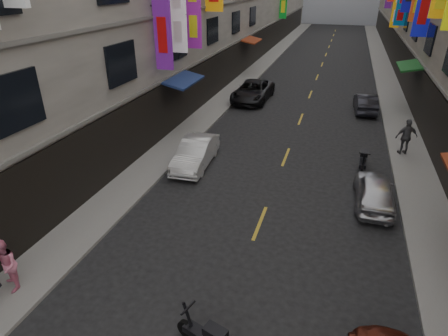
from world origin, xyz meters
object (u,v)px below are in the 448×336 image
Objects in this scene: car_right_far at (365,103)px; pedestrian_lfar at (5,266)px; scooter_far_right at (363,161)px; car_left_mid at (196,153)px; pedestrian_rfar at (406,137)px; car_left_far at (253,91)px; car_right_mid at (375,191)px.

car_right_far is 22.59m from pedestrian_lfar.
pedestrian_lfar is at bearing 52.35° from scooter_far_right.
scooter_far_right is at bearing 84.60° from car_right_far.
car_left_mid is 10.50m from pedestrian_rfar.
car_right_far is 2.01× the size of pedestrian_rfar.
car_left_far is at bearing 120.15° from pedestrian_lfar.
pedestrian_lfar reaches higher than car_left_far.
car_right_mid is at bearing 99.74° from scooter_far_right.
car_right_mid is 1.95× the size of pedestrian_rfar.
car_right_mid is at bearing 74.91° from pedestrian_lfar.
scooter_far_right is 7.89m from car_left_mid.
car_left_mid is at bearing 113.62° from pedestrian_lfar.
car_left_mid is 11.29m from car_left_far.
car_left_mid is 0.77× the size of car_left_far.
car_right_far is (0.27, 9.08, 0.16)m from scooter_far_right.
pedestrian_lfar is at bearing -94.32° from car_left_far.
pedestrian_lfar is 0.91× the size of pedestrian_rfar.
car_left_mid is 2.14× the size of pedestrian_rfar.
car_right_mid is at bearing -55.95° from car_left_far.
pedestrian_rfar reaches higher than car_left_far.
scooter_far_right is 0.99× the size of pedestrian_rfar.
car_left_mid is at bearing 50.69° from car_right_far.
car_left_mid is at bearing 17.62° from scooter_far_right.
pedestrian_lfar reaches higher than car_right_mid.
car_right_far is 7.11m from pedestrian_rfar.
car_left_far is 3.08× the size of pedestrian_lfar.
car_left_far is (-7.55, 9.32, 0.27)m from scooter_far_right.
car_left_mid reaches higher than car_right_far.
pedestrian_rfar is at bearing 85.02° from pedestrian_lfar.
car_left_mid is 9.46m from pedestrian_lfar.
car_right_far is 2.22× the size of pedestrian_lfar.
car_left_far is 1.38× the size of car_right_far.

